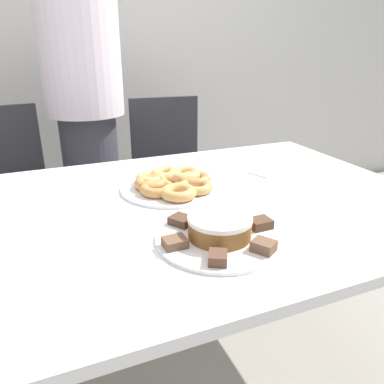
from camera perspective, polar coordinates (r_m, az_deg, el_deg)
ground_plane at (r=1.61m, az=-1.52°, el=-26.60°), size 12.00×12.00×0.00m
wall_back at (r=2.67m, az=-15.80°, el=23.07°), size 8.00×0.05×2.60m
table at (r=1.20m, az=-1.82°, el=-5.13°), size 1.61×1.07×0.73m
person_standing at (r=2.07m, az=-15.94°, el=12.78°), size 0.40×0.40×1.74m
office_chair_left at (r=2.06m, az=-25.79°, el=-2.10°), size 0.49×0.49×0.92m
office_chair_right at (r=2.16m, az=-3.15°, el=1.17°), size 0.48×0.48×0.92m
plate_cake at (r=0.96m, az=4.20°, el=-7.03°), size 0.33×0.33×0.01m
plate_donuts at (r=1.29m, az=-3.11°, el=0.68°), size 0.35×0.35×0.01m
frosted_cake at (r=0.94m, az=4.25°, el=-5.23°), size 0.16×0.16×0.06m
lamington_0 at (r=0.85m, az=3.96°, el=-9.95°), size 0.06×0.06×0.02m
lamington_1 at (r=0.90m, az=10.86°, el=-8.08°), size 0.06×0.07×0.03m
lamington_2 at (r=1.01m, az=10.33°, el=-4.71°), size 0.06×0.05×0.02m
lamington_3 at (r=1.06m, az=4.43°, el=-3.18°), size 0.06×0.06×0.02m
lamington_4 at (r=1.01m, az=-1.64°, el=-4.34°), size 0.07×0.08×0.02m
lamington_5 at (r=0.91m, az=-2.62°, el=-7.67°), size 0.06×0.05×0.02m
donut_0 at (r=1.28m, az=-3.12°, el=1.48°), size 0.12×0.12×0.03m
donut_1 at (r=1.27m, az=-6.24°, el=1.35°), size 0.11×0.11×0.04m
donut_2 at (r=1.22m, az=-5.27°, el=0.50°), size 0.12×0.12×0.03m
donut_3 at (r=1.18m, az=-2.09°, el=-0.08°), size 0.12×0.12×0.03m
donut_4 at (r=1.24m, az=0.62°, el=0.81°), size 0.11×0.11×0.03m
donut_5 at (r=1.30m, az=0.34°, el=1.97°), size 0.12×0.12×0.03m
donut_6 at (r=1.34m, az=-1.12°, el=2.65°), size 0.12×0.12×0.04m
donut_7 at (r=1.35m, az=-4.03°, el=2.70°), size 0.11×0.11×0.04m
donut_8 at (r=1.31m, az=-6.18°, el=2.05°), size 0.11×0.11×0.04m
napkin at (r=1.47m, az=11.24°, el=2.97°), size 0.13×0.12×0.01m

